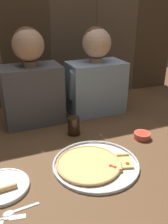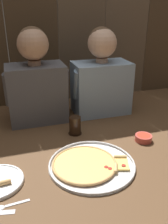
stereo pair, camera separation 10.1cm
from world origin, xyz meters
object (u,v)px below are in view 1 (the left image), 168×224
at_px(dipping_bowl, 142,135).
at_px(diner_left, 32,82).
at_px(diner_right, 96,76).
at_px(pizza_tray, 93,164).
at_px(drinking_glass, 74,126).
at_px(dinner_plate, 2,186).

bearing_deg(dipping_bowl, diner_left, 138.84).
bearing_deg(diner_left, diner_right, 0.01).
xyz_separation_m(pizza_tray, diner_right, (0.28, 0.59, 0.25)).
bearing_deg(pizza_tray, drinking_glass, 86.61).
xyz_separation_m(drinking_glass, diner_right, (0.26, 0.26, 0.21)).
distance_m(dinner_plate, diner_left, 0.70).
xyz_separation_m(pizza_tray, dinner_plate, (-0.42, 0.00, -0.00)).
bearing_deg(pizza_tray, diner_left, 105.20).
height_order(dipping_bowl, diner_left, diner_left).
bearing_deg(diner_right, drinking_glass, -134.95).
distance_m(pizza_tray, diner_right, 0.70).
distance_m(diner_left, diner_right, 0.44).
relative_size(drinking_glass, diner_left, 0.18).
height_order(pizza_tray, dipping_bowl, dipping_bowl).
relative_size(dinner_plate, diner_right, 0.40).
height_order(dinner_plate, diner_right, diner_right).
distance_m(drinking_glass, diner_left, 0.39).
bearing_deg(diner_left, drinking_glass, -55.32).
xyz_separation_m(diner_left, diner_right, (0.44, 0.00, -0.01)).
distance_m(drinking_glass, diner_right, 0.43).
height_order(dinner_plate, dipping_bowl, dipping_bowl).
distance_m(pizza_tray, dinner_plate, 0.42).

